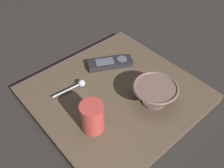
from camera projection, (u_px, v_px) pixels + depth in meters
The scene contains 6 objects.
ground_plane at pixel (115, 97), 0.87m from camera, with size 6.00×6.00×0.00m, color black.
table at pixel (115, 94), 0.86m from camera, with size 0.52×0.54×0.03m.
cereal_bowl at pixel (155, 93), 0.79m from camera, with size 0.15×0.15×0.07m.
coffee_mug at pixel (92, 117), 0.71m from camera, with size 0.07×0.07×0.10m.
teaspoon at pixel (79, 84), 0.85m from camera, with size 0.03×0.13×0.03m.
tv_remote_near at pixel (110, 63), 0.94m from camera, with size 0.13×0.18×0.03m.
Camera 1 is at (0.43, -0.39, 0.65)m, focal length 38.87 mm.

